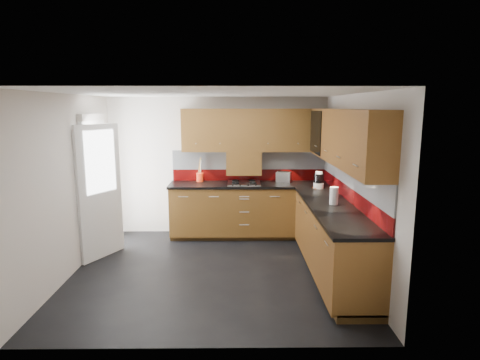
{
  "coord_description": "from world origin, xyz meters",
  "views": [
    {
      "loc": [
        0.31,
        -5.22,
        2.23
      ],
      "look_at": [
        0.37,
        0.65,
        1.16
      ],
      "focal_mm": 30.0,
      "sensor_mm": 36.0,
      "label": 1
    }
  ],
  "objects_px": {
    "toaster": "(284,177)",
    "food_processor": "(319,181)",
    "utensil_pot": "(200,176)",
    "gas_hob": "(244,183)"
  },
  "relations": [
    {
      "from": "gas_hob",
      "to": "toaster",
      "type": "xyz_separation_m",
      "value": [
        0.7,
        0.17,
        0.07
      ]
    },
    {
      "from": "gas_hob",
      "to": "toaster",
      "type": "height_order",
      "value": "toaster"
    },
    {
      "from": "utensil_pot",
      "to": "food_processor",
      "type": "relative_size",
      "value": 1.58
    },
    {
      "from": "utensil_pot",
      "to": "gas_hob",
      "type": "bearing_deg",
      "value": -16.27
    },
    {
      "from": "gas_hob",
      "to": "food_processor",
      "type": "bearing_deg",
      "value": -18.08
    },
    {
      "from": "toaster",
      "to": "food_processor",
      "type": "relative_size",
      "value": 1.05
    },
    {
      "from": "gas_hob",
      "to": "utensil_pot",
      "type": "distance_m",
      "value": 0.8
    },
    {
      "from": "utensil_pot",
      "to": "food_processor",
      "type": "distance_m",
      "value": 2.05
    },
    {
      "from": "gas_hob",
      "to": "food_processor",
      "type": "relative_size",
      "value": 2.02
    },
    {
      "from": "gas_hob",
      "to": "utensil_pot",
      "type": "bearing_deg",
      "value": 163.73
    }
  ]
}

